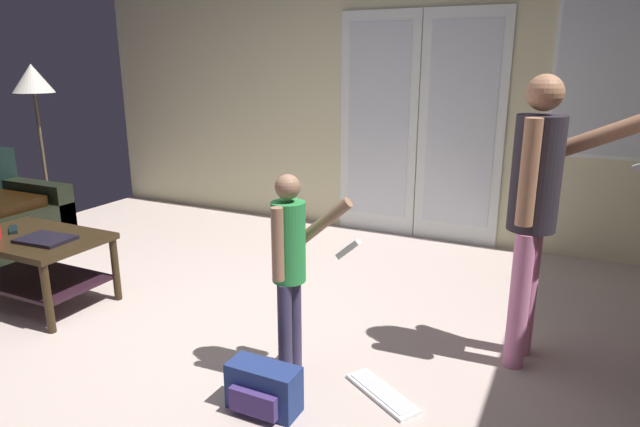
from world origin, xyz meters
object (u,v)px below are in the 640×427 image
Objects in this scene: coffee_table at (35,254)px; floor_lamp at (33,86)px; person_adult at (537,197)px; backpack at (263,389)px; loose_keyboard at (382,393)px; tv_remote_black at (13,230)px; person_child at (291,258)px; laptop_closed at (45,239)px.

floor_lamp is (-1.49, 1.28, 1.02)m from coffee_table.
person_adult is at bearing -7.87° from floor_lamp.
loose_keyboard is (0.47, 0.36, -0.10)m from backpack.
person_adult is at bearing 45.72° from tv_remote_black.
person_child is 3.76m from floor_lamp.
coffee_table is 0.87× the size of person_child.
backpack is (3.49, -1.63, -1.26)m from floor_lamp.
backpack is 2.04× the size of tv_remote_black.
backpack is at bearing -25.11° from floor_lamp.
person_adult is 4.67× the size of laptop_closed.
loose_keyboard is 1.34× the size of laptop_closed.
tv_remote_black is (1.28, -1.26, -0.88)m from floor_lamp.
coffee_table is 0.23m from laptop_closed.
floor_lamp is 2.30m from laptop_closed.
loose_keyboard is 2.60× the size of tv_remote_black.
person_adult is at bearing 44.25° from backpack.
laptop_closed reaches higher than coffee_table.
person_adult is 1.43× the size of person_child.
person_child is 6.30× the size of tv_remote_black.
coffee_table is 2.21m from floor_lamp.
coffee_table is at bearing 179.92° from loose_keyboard.
person_child is 2.43× the size of loose_keyboard.
person_adult is (3.03, 0.65, 0.58)m from coffee_table.
person_child reaches higher than backpack.
floor_lamp is 4.55× the size of backpack.
backpack is at bearing -135.75° from person_adult.
person_child is 0.68× the size of floor_lamp.
person_adult is at bearing 9.34° from laptop_closed.
person_adult is at bearing 12.10° from coffee_table.
loose_keyboard is (-0.57, -0.65, -0.91)m from person_adult.
person_adult reaches higher than person_child.
person_adult reaches higher than laptop_closed.
backpack is at bearing -14.19° from laptop_closed.
laptop_closed is at bearing -12.43° from coffee_table.
floor_lamp reaches higher than laptop_closed.
floor_lamp is at bearing 137.51° from laptop_closed.
person_child is 0.80m from loose_keyboard.
person_child reaches higher than coffee_table.
laptop_closed is (-2.29, -0.04, 0.48)m from loose_keyboard.
loose_keyboard is at bearing -3.34° from laptop_closed.
person_adult reaches higher than backpack.
loose_keyboard is at bearing 1.42° from person_child.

